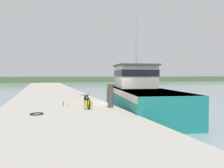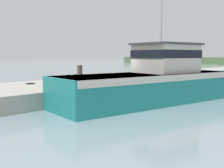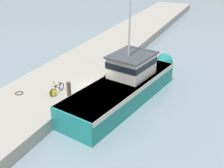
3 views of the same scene
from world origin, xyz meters
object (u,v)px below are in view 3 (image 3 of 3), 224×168
object	(u,v)px
mooring_post	(69,90)
water_bottle_by_bike	(54,83)
fishing_boat_main	(126,84)
bicycle_touring	(56,90)
water_bottle_on_curb	(53,86)

from	to	relation	value
mooring_post	water_bottle_by_bike	size ratio (longest dim) A/B	5.25
fishing_boat_main	mooring_post	xyz separation A→B (m)	(-3.10, -3.23, 0.24)
bicycle_touring	mooring_post	world-z (taller)	mooring_post
fishing_boat_main	water_bottle_by_bike	world-z (taller)	fishing_boat_main
mooring_post	water_bottle_on_curb	distance (m)	2.44
bicycle_touring	water_bottle_on_curb	size ratio (longest dim) A/B	8.56
fishing_boat_main	water_bottle_by_bike	bearing A→B (deg)	-152.69
mooring_post	water_bottle_by_bike	distance (m)	2.88
mooring_post	water_bottle_by_bike	xyz separation A→B (m)	(-2.43, 1.47, -0.52)
mooring_post	water_bottle_by_bike	world-z (taller)	mooring_post
bicycle_touring	water_bottle_on_curb	distance (m)	1.25
water_bottle_by_bike	water_bottle_on_curb	distance (m)	0.56
fishing_boat_main	water_bottle_on_curb	size ratio (longest dim) A/B	68.48
bicycle_touring	water_bottle_on_curb	bearing A→B (deg)	137.92
bicycle_touring	water_bottle_by_bike	distance (m)	1.79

